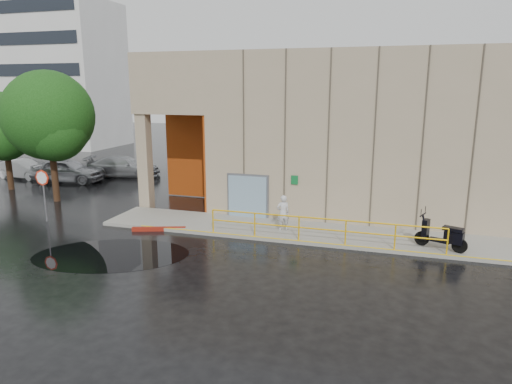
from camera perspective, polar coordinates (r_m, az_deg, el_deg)
ground at (r=17.24m, az=-7.75°, el=-8.68°), size 120.00×120.00×0.00m
sidewalk at (r=20.24m, az=8.06°, el=-5.15°), size 20.00×3.00×0.15m
building at (r=25.67m, az=13.05°, el=7.90°), size 20.00×10.17×8.00m
guardrail at (r=18.75m, az=8.24°, el=-4.70°), size 9.56×0.06×1.03m
distant_building at (r=54.93m, az=-23.22°, el=13.19°), size 12.00×8.08×15.00m
person at (r=20.09m, az=3.39°, el=-2.60°), size 0.69×0.61×1.58m
scooter at (r=19.09m, az=22.27°, el=-4.11°), size 2.05×1.31×1.55m
stop_sign at (r=23.85m, az=-25.10°, el=0.92°), size 0.76×0.10×2.53m
red_curb at (r=21.07m, az=-12.05°, el=-4.54°), size 2.33×0.93×0.18m
puddle at (r=18.65m, az=-17.64°, el=-7.49°), size 6.82×5.33×0.01m
car_a at (r=33.56m, az=-22.50°, el=2.53°), size 5.00×2.54×1.63m
car_b at (r=36.31m, az=-27.12°, el=2.57°), size 4.10×1.63×1.32m
car_c at (r=34.24m, az=-16.22°, el=3.09°), size 5.57×3.51×1.51m
tree_near at (r=27.53m, az=-24.33°, el=8.28°), size 4.88×4.88×7.26m
tree_far at (r=32.12m, az=-28.99°, el=6.96°), size 4.12×4.12×6.08m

